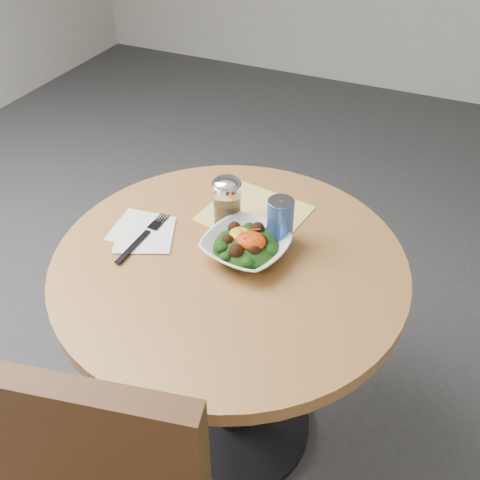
# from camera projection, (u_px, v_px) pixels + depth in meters

# --- Properties ---
(ground) EXTENTS (6.00, 6.00, 0.00)m
(ground) POSITION_uv_depth(u_px,v_px,m) (232.00, 423.00, 1.83)
(ground) COLOR #303033
(ground) RESTS_ON ground
(table) EXTENTS (0.90, 0.90, 0.75)m
(table) POSITION_uv_depth(u_px,v_px,m) (230.00, 312.00, 1.48)
(table) COLOR black
(table) RESTS_ON ground
(cloth_napkin) EXTENTS (0.30, 0.28, 0.00)m
(cloth_napkin) POSITION_uv_depth(u_px,v_px,m) (255.00, 214.00, 1.50)
(cloth_napkin) COLOR #F0B50C
(cloth_napkin) RESTS_ON table
(paper_napkins) EXTENTS (0.21, 0.20, 0.00)m
(paper_napkins) POSITION_uv_depth(u_px,v_px,m) (143.00, 232.00, 1.43)
(paper_napkins) COLOR white
(paper_napkins) RESTS_ON table
(salad_bowl) EXTENTS (0.24, 0.24, 0.08)m
(salad_bowl) POSITION_uv_depth(u_px,v_px,m) (246.00, 246.00, 1.34)
(salad_bowl) COLOR white
(salad_bowl) RESTS_ON table
(fork) EXTENTS (0.03, 0.23, 0.00)m
(fork) POSITION_uv_depth(u_px,v_px,m) (144.00, 236.00, 1.41)
(fork) COLOR black
(fork) RESTS_ON table
(spice_shaker) EXTENTS (0.08, 0.08, 0.14)m
(spice_shaker) POSITION_uv_depth(u_px,v_px,m) (227.00, 202.00, 1.42)
(spice_shaker) COLOR silver
(spice_shaker) RESTS_ON table
(beverage_can) EXTENTS (0.07, 0.07, 0.13)m
(beverage_can) POSITION_uv_depth(u_px,v_px,m) (280.00, 221.00, 1.36)
(beverage_can) COLOR #0D3496
(beverage_can) RESTS_ON table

